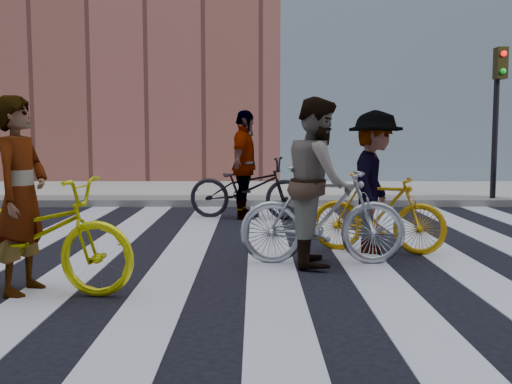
{
  "coord_description": "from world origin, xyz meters",
  "views": [
    {
      "loc": [
        -0.75,
        -7.43,
        1.53
      ],
      "look_at": [
        -0.72,
        0.3,
        0.78
      ],
      "focal_mm": 42.0,
      "sensor_mm": 36.0,
      "label": 1
    }
  ],
  "objects_px": {
    "rider_mid": "(319,182)",
    "rider_rear": "(244,165)",
    "bike_yellow_right": "(378,213)",
    "bike_silver_mid": "(323,215)",
    "bike_dark_rear": "(247,188)",
    "traffic_signal": "(498,98)",
    "bike_yellow_left": "(28,235)",
    "rider_right": "(375,182)",
    "rider_left": "(21,196)"
  },
  "relations": [
    {
      "from": "bike_yellow_left",
      "to": "bike_yellow_right",
      "type": "height_order",
      "value": "bike_yellow_left"
    },
    {
      "from": "traffic_signal",
      "to": "rider_rear",
      "type": "xyz_separation_m",
      "value": [
        -5.33,
        -1.99,
        -1.3
      ]
    },
    {
      "from": "rider_left",
      "to": "rider_right",
      "type": "bearing_deg",
      "value": -53.16
    },
    {
      "from": "bike_yellow_right",
      "to": "rider_rear",
      "type": "xyz_separation_m",
      "value": [
        -1.77,
        3.13,
        0.46
      ]
    },
    {
      "from": "bike_dark_rear",
      "to": "rider_rear",
      "type": "relative_size",
      "value": 1.09
    },
    {
      "from": "rider_right",
      "to": "bike_silver_mid",
      "type": "bearing_deg",
      "value": 150.72
    },
    {
      "from": "bike_dark_rear",
      "to": "rider_rear",
      "type": "height_order",
      "value": "rider_rear"
    },
    {
      "from": "bike_silver_mid",
      "to": "bike_dark_rear",
      "type": "distance_m",
      "value": 3.92
    },
    {
      "from": "rider_mid",
      "to": "bike_yellow_left",
      "type": "bearing_deg",
      "value": 115.86
    },
    {
      "from": "bike_silver_mid",
      "to": "traffic_signal",
      "type": "bearing_deg",
      "value": -34.43
    },
    {
      "from": "rider_rear",
      "to": "bike_dark_rear",
      "type": "bearing_deg",
      "value": -78.49
    },
    {
      "from": "bike_dark_rear",
      "to": "rider_rear",
      "type": "xyz_separation_m",
      "value": [
        -0.05,
        0.0,
        0.42
      ]
    },
    {
      "from": "bike_silver_mid",
      "to": "bike_yellow_right",
      "type": "height_order",
      "value": "bike_silver_mid"
    },
    {
      "from": "rider_right",
      "to": "bike_yellow_left",
      "type": "bearing_deg",
      "value": 135.81
    },
    {
      "from": "bike_yellow_left",
      "to": "bike_dark_rear",
      "type": "height_order",
      "value": "bike_yellow_left"
    },
    {
      "from": "rider_right",
      "to": "rider_rear",
      "type": "bearing_deg",
      "value": 46.91
    },
    {
      "from": "bike_yellow_left",
      "to": "rider_rear",
      "type": "distance_m",
      "value": 5.47
    },
    {
      "from": "rider_left",
      "to": "rider_rear",
      "type": "relative_size",
      "value": 0.97
    },
    {
      "from": "bike_yellow_right",
      "to": "rider_left",
      "type": "height_order",
      "value": "rider_left"
    },
    {
      "from": "bike_dark_rear",
      "to": "rider_mid",
      "type": "bearing_deg",
      "value": -155.49
    },
    {
      "from": "bike_silver_mid",
      "to": "rider_mid",
      "type": "height_order",
      "value": "rider_mid"
    },
    {
      "from": "rider_rear",
      "to": "bike_silver_mid",
      "type": "bearing_deg",
      "value": -154.07
    },
    {
      "from": "bike_silver_mid",
      "to": "bike_yellow_right",
      "type": "distance_m",
      "value": 1.04
    },
    {
      "from": "traffic_signal",
      "to": "rider_left",
      "type": "relative_size",
      "value": 1.76
    },
    {
      "from": "bike_silver_mid",
      "to": "bike_yellow_right",
      "type": "xyz_separation_m",
      "value": [
        0.79,
        0.68,
        -0.07
      ]
    },
    {
      "from": "rider_mid",
      "to": "bike_yellow_right",
      "type": "bearing_deg",
      "value": -48.58
    },
    {
      "from": "rider_mid",
      "to": "rider_rear",
      "type": "height_order",
      "value": "rider_rear"
    },
    {
      "from": "traffic_signal",
      "to": "rider_mid",
      "type": "xyz_separation_m",
      "value": [
        -4.4,
        -5.8,
        -1.3
      ]
    },
    {
      "from": "traffic_signal",
      "to": "bike_dark_rear",
      "type": "xyz_separation_m",
      "value": [
        -5.28,
        -1.99,
        -1.72
      ]
    },
    {
      "from": "rider_left",
      "to": "rider_right",
      "type": "xyz_separation_m",
      "value": [
        3.77,
        1.95,
        -0.03
      ]
    },
    {
      "from": "traffic_signal",
      "to": "bike_dark_rear",
      "type": "bearing_deg",
      "value": -159.31
    },
    {
      "from": "bike_dark_rear",
      "to": "traffic_signal",
      "type": "bearing_deg",
      "value": -57.8
    },
    {
      "from": "bike_yellow_right",
      "to": "rider_right",
      "type": "distance_m",
      "value": 0.4
    },
    {
      "from": "rider_mid",
      "to": "bike_dark_rear",
      "type": "bearing_deg",
      "value": 15.4
    },
    {
      "from": "bike_yellow_left",
      "to": "bike_yellow_right",
      "type": "xyz_separation_m",
      "value": [
        3.77,
        1.95,
        -0.05
      ]
    },
    {
      "from": "rider_mid",
      "to": "rider_rear",
      "type": "distance_m",
      "value": 3.92
    },
    {
      "from": "rider_left",
      "to": "rider_mid",
      "type": "relative_size",
      "value": 0.97
    },
    {
      "from": "bike_yellow_left",
      "to": "rider_rear",
      "type": "height_order",
      "value": "rider_rear"
    },
    {
      "from": "traffic_signal",
      "to": "bike_silver_mid",
      "type": "relative_size",
      "value": 1.72
    },
    {
      "from": "bike_silver_mid",
      "to": "bike_dark_rear",
      "type": "xyz_separation_m",
      "value": [
        -0.93,
        3.81,
        -0.02
      ]
    },
    {
      "from": "rider_right",
      "to": "rider_rear",
      "type": "relative_size",
      "value": 0.93
    },
    {
      "from": "traffic_signal",
      "to": "rider_rear",
      "type": "bearing_deg",
      "value": -159.48
    },
    {
      "from": "bike_yellow_right",
      "to": "bike_yellow_left",
      "type": "bearing_deg",
      "value": 135.49
    },
    {
      "from": "rider_left",
      "to": "bike_yellow_left",
      "type": "bearing_deg",
      "value": -80.54
    },
    {
      "from": "rider_rear",
      "to": "rider_mid",
      "type": "bearing_deg",
      "value": -154.78
    },
    {
      "from": "bike_dark_rear",
      "to": "bike_yellow_right",
      "type": "bearing_deg",
      "value": -139.7
    },
    {
      "from": "rider_mid",
      "to": "rider_rear",
      "type": "bearing_deg",
      "value": 16.12
    },
    {
      "from": "bike_dark_rear",
      "to": "rider_left",
      "type": "height_order",
      "value": "rider_left"
    },
    {
      "from": "bike_dark_rear",
      "to": "rider_mid",
      "type": "xyz_separation_m",
      "value": [
        0.88,
        -3.81,
        0.42
      ]
    },
    {
      "from": "rider_right",
      "to": "rider_rear",
      "type": "distance_m",
      "value": 3.57
    }
  ]
}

